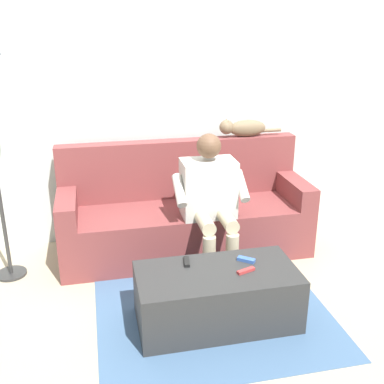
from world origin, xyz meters
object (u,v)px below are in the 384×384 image
coffee_table (217,297)px  remote_black (187,262)px  person_solo_seated (210,195)px  remote_blue (246,260)px  remote_red (246,271)px  couch (185,216)px  cat_on_backrest (242,128)px

coffee_table → remote_black: size_ratio=8.45×
person_solo_seated → remote_blue: bearing=97.4°
coffee_table → remote_red: size_ratio=8.22×
couch → remote_blue: size_ratio=17.65×
person_solo_seated → remote_black: 0.72m
person_solo_seated → remote_black: (0.32, 0.60, -0.23)m
remote_blue → remote_black: (0.40, -0.06, -0.00)m
cat_on_backrest → couch: bearing=21.5°
coffee_table → couch: bearing=-90.0°
remote_black → couch: bearing=-2.2°
coffee_table → remote_blue: 0.32m
person_solo_seated → remote_blue: person_solo_seated is taller
coffee_table → remote_black: 0.31m
coffee_table → remote_black: remote_black is taller
person_solo_seated → remote_blue: (-0.09, 0.66, -0.23)m
couch → remote_red: couch is taller
remote_red → remote_black: bearing=-48.8°
person_solo_seated → remote_red: 0.84m
coffee_table → remote_blue: (-0.23, -0.09, 0.21)m
cat_on_backrest → remote_red: 1.55m
remote_blue → remote_black: 0.41m
remote_black → remote_red: bearing=-111.1°
cat_on_backrest → remote_black: size_ratio=4.57×
person_solo_seated → remote_black: bearing=62.2°
coffee_table → cat_on_backrest: (-0.58, -1.31, 0.84)m
cat_on_backrest → coffee_table: bearing=66.3°
remote_black → remote_red: size_ratio=0.97×
remote_black → person_solo_seated: bearing=-19.4°
couch → remote_blue: couch is taller
coffee_table → cat_on_backrest: cat_on_backrest is taller
remote_blue → couch: bearing=141.4°
remote_black → remote_red: same height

